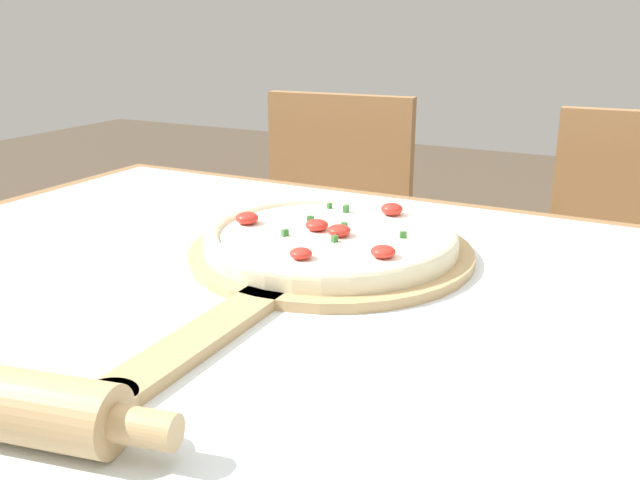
# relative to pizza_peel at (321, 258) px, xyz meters

# --- Properties ---
(dining_table) EXTENTS (1.30, 0.90, 0.77)m
(dining_table) POSITION_rel_pizza_peel_xyz_m (0.03, -0.08, -0.12)
(dining_table) COLOR olive
(dining_table) RESTS_ON ground_plane
(towel_cloth) EXTENTS (1.22, 0.82, 0.00)m
(towel_cloth) POSITION_rel_pizza_peel_xyz_m (0.03, -0.08, -0.01)
(towel_cloth) COLOR silver
(towel_cloth) RESTS_ON dining_table
(pizza_peel) EXTENTS (0.35, 0.59, 0.01)m
(pizza_peel) POSITION_rel_pizza_peel_xyz_m (0.00, 0.00, 0.00)
(pizza_peel) COLOR tan
(pizza_peel) RESTS_ON towel_cloth
(pizza) EXTENTS (0.31, 0.31, 0.04)m
(pizza) POSITION_rel_pizza_peel_xyz_m (0.00, 0.03, 0.02)
(pizza) COLOR beige
(pizza) RESTS_ON pizza_peel
(chair_left) EXTENTS (0.43, 0.43, 0.88)m
(chair_left) POSITION_rel_pizza_peel_xyz_m (-0.37, 0.75, -0.27)
(chair_left) COLOR #A37547
(chair_left) RESTS_ON ground_plane
(chair_right) EXTENTS (0.42, 0.42, 0.88)m
(chair_right) POSITION_rel_pizza_peel_xyz_m (0.34, 0.75, -0.27)
(chair_right) COLOR #A37547
(chair_right) RESTS_ON ground_plane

